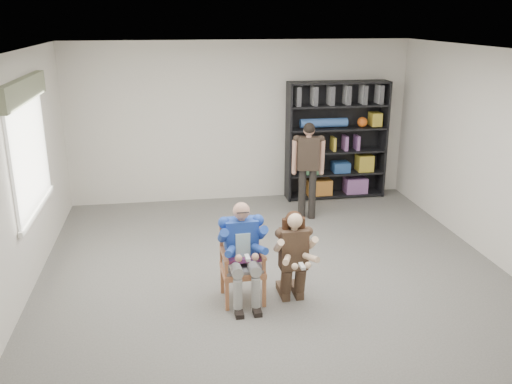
{
  "coord_description": "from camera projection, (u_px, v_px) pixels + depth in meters",
  "views": [
    {
      "loc": [
        -1.26,
        -5.86,
        3.2
      ],
      "look_at": [
        -0.2,
        0.6,
        1.05
      ],
      "focal_mm": 38.0,
      "sensor_mm": 36.0,
      "label": 1
    }
  ],
  "objects": [
    {
      "name": "window_left",
      "position": [
        31.0,
        149.0,
        6.66
      ],
      "size": [
        0.16,
        2.0,
        1.75
      ],
      "primitive_type": null,
      "color": "white",
      "rests_on": "room_shell"
    },
    {
      "name": "bookshelf",
      "position": [
        336.0,
        141.0,
        9.69
      ],
      "size": [
        1.8,
        0.38,
        2.1
      ],
      "primitive_type": null,
      "color": "black",
      "rests_on": "floor"
    },
    {
      "name": "armchair",
      "position": [
        243.0,
        264.0,
        6.24
      ],
      "size": [
        0.55,
        0.54,
        0.93
      ],
      "primitive_type": null,
      "rotation": [
        0.0,
        0.0,
        0.03
      ],
      "color": "#A76545",
      "rests_on": "floor"
    },
    {
      "name": "room_shell",
      "position": [
        281.0,
        178.0,
        6.25
      ],
      "size": [
        6.0,
        7.0,
        2.8
      ],
      "primitive_type": null,
      "color": "white",
      "rests_on": "ground"
    },
    {
      "name": "floor",
      "position": [
        280.0,
        287.0,
        6.69
      ],
      "size": [
        6.0,
        7.0,
        0.01
      ],
      "primitive_type": "cube",
      "color": "#605D58",
      "rests_on": "ground"
    },
    {
      "name": "kneeling_woman",
      "position": [
        294.0,
        258.0,
        6.19
      ],
      "size": [
        0.49,
        0.76,
        1.11
      ],
      "primitive_type": null,
      "rotation": [
        0.0,
        0.0,
        0.03
      ],
      "color": "#3D2C20",
      "rests_on": "floor"
    },
    {
      "name": "standing_man",
      "position": [
        308.0,
        171.0,
        8.7
      ],
      "size": [
        0.54,
        0.37,
        1.6
      ],
      "primitive_type": null,
      "rotation": [
        0.0,
        0.0,
        -0.2
      ],
      "color": "#2C221B",
      "rests_on": "floor"
    },
    {
      "name": "seated_man",
      "position": [
        242.0,
        253.0,
        6.2
      ],
      "size": [
        0.54,
        0.74,
        1.21
      ],
      "primitive_type": null,
      "rotation": [
        0.0,
        0.0,
        0.03
      ],
      "color": "navy",
      "rests_on": "floor"
    }
  ]
}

